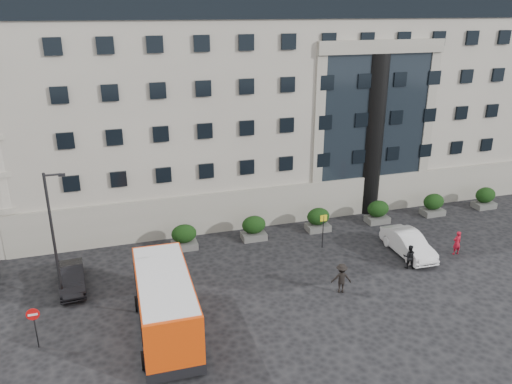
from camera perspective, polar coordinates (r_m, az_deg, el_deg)
The scene contains 20 objects.
ground at distance 30.61m, azimuth 1.96°, elevation -11.75°, with size 120.00×120.00×0.00m, color black.
civic_building at distance 49.25m, azimuth 0.20°, elevation 11.87°, with size 44.00×24.00×18.00m, color #9B9589.
entrance_column at distance 41.61m, azimuth 13.13°, elevation 6.25°, with size 1.80×1.80×13.00m, color black.
hedge_a at distance 36.00m, azimuth -8.22°, elevation -5.09°, with size 1.80×1.26×1.84m.
hedge_b at distance 37.04m, azimuth -0.25°, elevation -4.10°, with size 1.80×1.26×1.84m.
hedge_c at distance 38.76m, azimuth 7.12°, elevation -3.12°, with size 1.80×1.26×1.84m.
hedge_d at distance 41.07m, azimuth 13.76°, elevation -2.19°, with size 1.80×1.26×1.84m.
hedge_e at distance 43.88m, azimuth 19.61°, elevation -1.34°, with size 1.80×1.26×1.84m.
hedge_f at distance 47.10m, azimuth 24.71°, elevation -0.59°, with size 1.80×1.26×1.84m.
street_lamp at distance 30.06m, azimuth -22.08°, elevation -4.55°, with size 1.16×0.18×8.00m.
bus_stop_sign at distance 35.77m, azimuth 7.69°, elevation -3.81°, with size 0.50×0.08×2.52m.
no_entry_sign at distance 27.90m, azimuth -24.04°, elevation -13.22°, with size 0.64×0.16×2.32m.
minibus at distance 26.99m, azimuth -10.34°, elevation -12.34°, with size 3.13×8.03×3.33m.
red_truck at distance 41.42m, azimuth -20.76°, elevation -2.05°, with size 2.75×5.29×2.76m.
parked_car_b at distance 32.97m, azimuth -20.31°, elevation -9.22°, with size 1.47×4.20×1.38m, color black.
parked_car_d at distance 43.41m, azimuth -19.86°, elevation -1.94°, with size 2.30×4.99×1.39m, color black.
white_taxi at distance 36.49m, azimuth 17.00°, elevation -5.65°, with size 1.73×4.96×1.63m, color silver.
pedestrian_a at distance 37.60m, azimuth 21.98°, elevation -5.41°, with size 0.63×0.42×1.74m, color #A41021.
pedestrian_b at distance 34.67m, azimuth 17.10°, elevation -7.07°, with size 0.80×0.63×1.65m, color black.
pedestrian_c at distance 30.91m, azimuth 9.74°, elevation -9.68°, with size 1.22×0.70×1.89m, color black.
Camera 1 is at (-8.74, -24.42, 16.26)m, focal length 35.00 mm.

